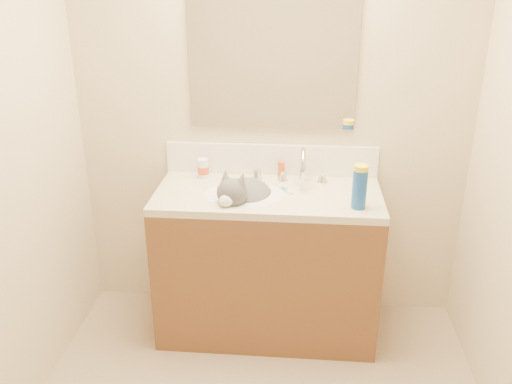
% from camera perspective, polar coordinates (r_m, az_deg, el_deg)
% --- Properties ---
extents(room_shell, '(2.24, 2.54, 2.52)m').
position_cam_1_polar(room_shell, '(1.74, -0.65, 6.51)').
color(room_shell, beige).
rests_on(room_shell, ground).
extents(vanity_cabinet, '(1.20, 0.55, 0.82)m').
position_cam_1_polar(vanity_cabinet, '(3.08, 1.20, -7.76)').
color(vanity_cabinet, brown).
rests_on(vanity_cabinet, ground).
extents(counter_slab, '(1.20, 0.55, 0.04)m').
position_cam_1_polar(counter_slab, '(2.88, 1.27, -0.39)').
color(counter_slab, beige).
rests_on(counter_slab, vanity_cabinet).
extents(basin, '(0.45, 0.36, 0.14)m').
position_cam_1_polar(basin, '(2.88, -1.15, -1.45)').
color(basin, white).
rests_on(basin, vanity_cabinet).
extents(faucet, '(0.28, 0.20, 0.21)m').
position_cam_1_polar(faucet, '(2.96, 4.94, 2.42)').
color(faucet, silver).
rests_on(faucet, counter_slab).
extents(cat, '(0.40, 0.45, 0.33)m').
position_cam_1_polar(cat, '(2.86, -1.32, -0.68)').
color(cat, '#4A484A').
rests_on(cat, basin).
extents(backsplash, '(1.20, 0.02, 0.18)m').
position_cam_1_polar(backsplash, '(3.08, 1.61, 3.42)').
color(backsplash, white).
rests_on(backsplash, counter_slab).
extents(mirror, '(0.90, 0.02, 0.80)m').
position_cam_1_polar(mirror, '(2.94, 1.74, 14.32)').
color(mirror, white).
rests_on(mirror, room_shell).
extents(pill_bottle, '(0.07, 0.07, 0.11)m').
position_cam_1_polar(pill_bottle, '(3.06, -5.58, 2.50)').
color(pill_bottle, white).
rests_on(pill_bottle, counter_slab).
extents(pill_label, '(0.07, 0.07, 0.04)m').
position_cam_1_polar(pill_label, '(3.07, -5.57, 2.33)').
color(pill_label, '#CE4822').
rests_on(pill_label, pill_bottle).
extents(silver_jar, '(0.06, 0.06, 0.06)m').
position_cam_1_polar(silver_jar, '(3.04, 0.09, 1.88)').
color(silver_jar, '#B7B7BC').
rests_on(silver_jar, counter_slab).
extents(amber_bottle, '(0.05, 0.05, 0.10)m').
position_cam_1_polar(amber_bottle, '(3.05, 2.67, 2.35)').
color(amber_bottle, '#C65117').
rests_on(amber_bottle, counter_slab).
extents(toothbrush, '(0.09, 0.12, 0.01)m').
position_cam_1_polar(toothbrush, '(2.90, 3.04, 0.29)').
color(toothbrush, white).
rests_on(toothbrush, counter_slab).
extents(toothbrush_head, '(0.03, 0.04, 0.02)m').
position_cam_1_polar(toothbrush_head, '(2.90, 3.04, 0.36)').
color(toothbrush_head, '#6297D0').
rests_on(toothbrush_head, counter_slab).
extents(spray_can, '(0.08, 0.08, 0.20)m').
position_cam_1_polar(spray_can, '(2.70, 10.83, 0.29)').
color(spray_can, '#1648A0').
rests_on(spray_can, counter_slab).
extents(spray_cap, '(0.08, 0.08, 0.04)m').
position_cam_1_polar(spray_cap, '(2.66, 10.99, 2.33)').
color(spray_cap, yellow).
rests_on(spray_cap, spray_can).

